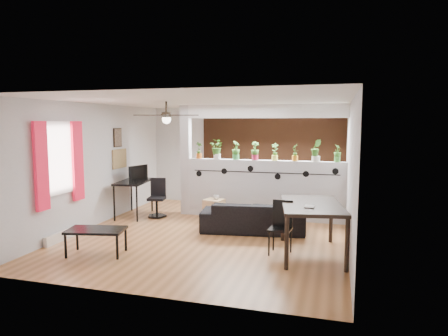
# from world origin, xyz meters

# --- Properties ---
(room_shell) EXTENTS (6.30, 7.10, 2.90)m
(room_shell) POSITION_xyz_m (0.00, 0.00, 1.30)
(room_shell) COLOR #9C6133
(room_shell) RESTS_ON ground
(partition_wall) EXTENTS (3.60, 0.18, 1.35)m
(partition_wall) POSITION_xyz_m (0.80, 1.50, 0.68)
(partition_wall) COLOR #BCBCC1
(partition_wall) RESTS_ON ground
(ceiling_header) EXTENTS (3.60, 0.18, 0.30)m
(ceiling_header) POSITION_xyz_m (0.80, 1.50, 2.45)
(ceiling_header) COLOR white
(ceiling_header) RESTS_ON room_shell
(pier_column) EXTENTS (0.22, 0.20, 2.60)m
(pier_column) POSITION_xyz_m (-1.11, 1.50, 1.30)
(pier_column) COLOR #BCBCC1
(pier_column) RESTS_ON ground
(brick_panel) EXTENTS (3.90, 0.05, 2.60)m
(brick_panel) POSITION_xyz_m (0.80, 2.97, 1.30)
(brick_panel) COLOR #A65830
(brick_panel) RESTS_ON ground
(vine_decal) EXTENTS (3.31, 0.01, 0.30)m
(vine_decal) POSITION_xyz_m (0.80, 1.40, 1.08)
(vine_decal) COLOR black
(vine_decal) RESTS_ON partition_wall
(window_assembly) EXTENTS (0.09, 1.30, 1.55)m
(window_assembly) POSITION_xyz_m (-2.56, -1.20, 1.51)
(window_assembly) COLOR white
(window_assembly) RESTS_ON room_shell
(baseboard_heater) EXTENTS (0.08, 1.00, 0.18)m
(baseboard_heater) POSITION_xyz_m (-2.54, -1.20, 0.09)
(baseboard_heater) COLOR silver
(baseboard_heater) RESTS_ON ground
(corkboard) EXTENTS (0.03, 0.60, 0.45)m
(corkboard) POSITION_xyz_m (-2.58, 0.95, 1.35)
(corkboard) COLOR olive
(corkboard) RESTS_ON room_shell
(framed_art) EXTENTS (0.03, 0.34, 0.44)m
(framed_art) POSITION_xyz_m (-2.58, 0.90, 1.85)
(framed_art) COLOR #8C7259
(framed_art) RESTS_ON room_shell
(ceiling_fan) EXTENTS (1.19, 1.19, 0.43)m
(ceiling_fan) POSITION_xyz_m (-0.80, -0.30, 2.31)
(ceiling_fan) COLOR black
(ceiling_fan) RESTS_ON room_shell
(potted_plant_0) EXTENTS (0.23, 0.20, 0.40)m
(potted_plant_0) POSITION_xyz_m (-0.78, 1.50, 1.56)
(potted_plant_0) COLOR #CC5F18
(potted_plant_0) RESTS_ON partition_wall
(potted_plant_1) EXTENTS (0.28, 0.24, 0.46)m
(potted_plant_1) POSITION_xyz_m (-0.33, 1.50, 1.59)
(potted_plant_1) COLOR white
(potted_plant_1) RESTS_ON partition_wall
(potted_plant_2) EXTENTS (0.22, 0.25, 0.43)m
(potted_plant_2) POSITION_xyz_m (0.12, 1.50, 1.58)
(potted_plant_2) COLOR green
(potted_plant_2) RESTS_ON partition_wall
(potted_plant_3) EXTENTS (0.27, 0.25, 0.42)m
(potted_plant_3) POSITION_xyz_m (0.57, 1.50, 1.57)
(potted_plant_3) COLOR #AF1C3F
(potted_plant_3) RESTS_ON partition_wall
(potted_plant_4) EXTENTS (0.20, 0.16, 0.39)m
(potted_plant_4) POSITION_xyz_m (1.03, 1.50, 1.56)
(potted_plant_4) COLOR #E6E451
(potted_plant_4) RESTS_ON partition_wall
(potted_plant_5) EXTENTS (0.22, 0.24, 0.39)m
(potted_plant_5) POSITION_xyz_m (1.48, 1.50, 1.56)
(potted_plant_5) COLOR orange
(potted_plant_5) RESTS_ON partition_wall
(potted_plant_6) EXTENTS (0.30, 0.25, 0.49)m
(potted_plant_6) POSITION_xyz_m (1.93, 1.50, 1.61)
(potted_plant_6) COLOR silver
(potted_plant_6) RESTS_ON partition_wall
(potted_plant_7) EXTENTS (0.16, 0.19, 0.38)m
(potted_plant_7) POSITION_xyz_m (2.38, 1.50, 1.55)
(potted_plant_7) COLOR #3C822F
(potted_plant_7) RESTS_ON partition_wall
(sofa) EXTENTS (2.06, 1.05, 0.58)m
(sofa) POSITION_xyz_m (0.77, 0.37, 0.29)
(sofa) COLOR black
(sofa) RESTS_ON ground
(cube_shelf) EXTENTS (0.47, 0.44, 0.49)m
(cube_shelf) POSITION_xyz_m (-0.25, 0.97, 0.25)
(cube_shelf) COLOR tan
(cube_shelf) RESTS_ON ground
(cup) EXTENTS (0.15, 0.15, 0.10)m
(cup) POSITION_xyz_m (-0.20, 0.97, 0.54)
(cup) COLOR gray
(cup) RESTS_ON cube_shelf
(computer_desk) EXTENTS (0.77, 1.24, 0.84)m
(computer_desk) POSITION_xyz_m (-2.21, 0.93, 0.76)
(computer_desk) COLOR black
(computer_desk) RESTS_ON ground
(monitor) EXTENTS (0.34, 0.15, 0.19)m
(monitor) POSITION_xyz_m (-2.21, 1.08, 0.94)
(monitor) COLOR black
(monitor) RESTS_ON computer_desk
(office_chair) EXTENTS (0.46, 0.46, 0.89)m
(office_chair) POSITION_xyz_m (-1.64, 0.99, 0.39)
(office_chair) COLOR black
(office_chair) RESTS_ON ground
(dining_table) EXTENTS (1.21, 1.72, 0.86)m
(dining_table) POSITION_xyz_m (1.99, -0.77, 0.77)
(dining_table) COLOR black
(dining_table) RESTS_ON ground
(book) EXTENTS (0.16, 0.21, 0.02)m
(book) POSITION_xyz_m (1.89, -1.07, 0.87)
(book) COLOR gray
(book) RESTS_ON dining_table
(folding_chair) EXTENTS (0.39, 0.39, 0.89)m
(folding_chair) POSITION_xyz_m (1.50, -0.82, 0.53)
(folding_chair) COLOR black
(folding_chair) RESTS_ON ground
(coffee_table) EXTENTS (1.02, 0.70, 0.44)m
(coffee_table) POSITION_xyz_m (-1.46, -1.75, 0.39)
(coffee_table) COLOR black
(coffee_table) RESTS_ON ground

